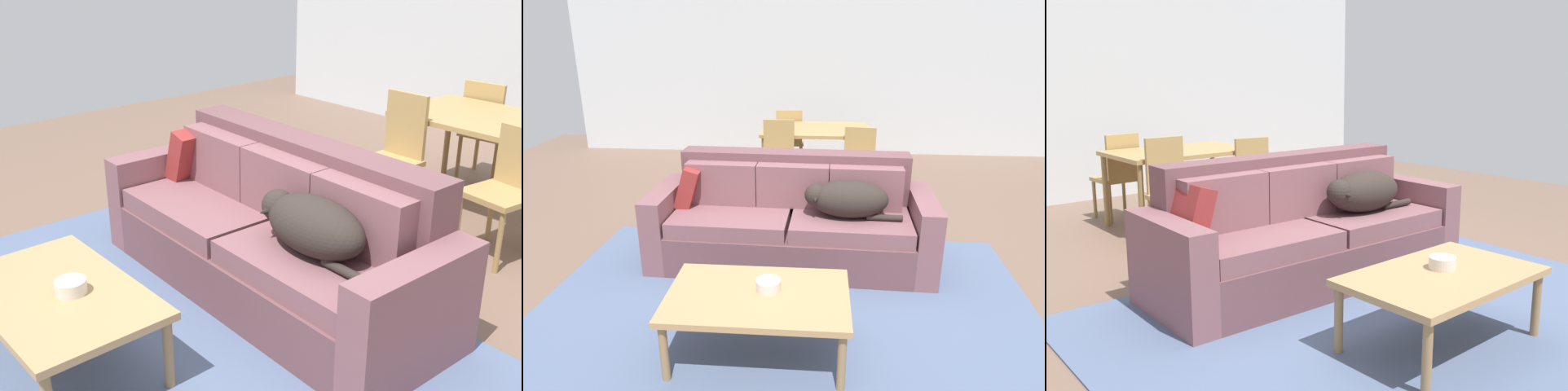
# 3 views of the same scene
# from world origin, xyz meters

# --- Properties ---
(ground_plane) EXTENTS (10.00, 10.00, 0.00)m
(ground_plane) POSITION_xyz_m (0.00, 0.00, 0.00)
(ground_plane) COLOR brown
(back_partition) EXTENTS (8.00, 0.12, 2.70)m
(back_partition) POSITION_xyz_m (0.00, 4.00, 1.35)
(back_partition) COLOR silver
(back_partition) RESTS_ON ground
(area_rug) EXTENTS (3.75, 2.81, 0.01)m
(area_rug) POSITION_xyz_m (-0.21, -0.79, 0.01)
(area_rug) COLOR slate
(area_rug) RESTS_ON ground
(couch) EXTENTS (2.42, 0.95, 0.92)m
(couch) POSITION_xyz_m (-0.20, 0.07, 0.36)
(couch) COLOR brown
(couch) RESTS_ON ground
(dog_on_left_cushion) EXTENTS (0.80, 0.37, 0.31)m
(dog_on_left_cushion) POSITION_xyz_m (0.25, -0.08, 0.64)
(dog_on_left_cushion) COLOR #2E2621
(dog_on_left_cushion) RESTS_ON couch
(throw_pillow_by_left_arm) EXTENTS (0.24, 0.37, 0.39)m
(throw_pillow_by_left_arm) POSITION_xyz_m (-1.11, 0.15, 0.64)
(throw_pillow_by_left_arm) COLOR maroon
(throw_pillow_by_left_arm) RESTS_ON couch
(coffee_table) EXTENTS (1.11, 0.70, 0.43)m
(coffee_table) POSITION_xyz_m (-0.33, -1.25, 0.38)
(coffee_table) COLOR tan
(coffee_table) RESTS_ON ground
(bowl_on_coffee_table) EXTENTS (0.15, 0.15, 0.07)m
(bowl_on_coffee_table) POSITION_xyz_m (-0.27, -1.21, 0.46)
(bowl_on_coffee_table) COLOR silver
(bowl_on_coffee_table) RESTS_ON coffee_table
(dining_table) EXTENTS (1.35, 0.90, 0.76)m
(dining_table) POSITION_xyz_m (-0.03, 2.18, 0.69)
(dining_table) COLOR #AB8950
(dining_table) RESTS_ON ground
(dining_chair_near_left) EXTENTS (0.40, 0.40, 0.96)m
(dining_chair_near_left) POSITION_xyz_m (-0.46, 1.57, 0.52)
(dining_chair_near_left) COLOR #AB8950
(dining_chair_near_left) RESTS_ON ground
(dining_chair_near_right) EXTENTS (0.45, 0.45, 0.88)m
(dining_chair_near_right) POSITION_xyz_m (0.47, 1.56, 0.50)
(dining_chair_near_right) COLOR #AB8950
(dining_chair_near_right) RESTS_ON ground
(dining_chair_far_left) EXTENTS (0.43, 0.43, 0.90)m
(dining_chair_far_left) POSITION_xyz_m (-0.42, 2.78, 0.49)
(dining_chair_far_left) COLOR #AB8950
(dining_chair_far_left) RESTS_ON ground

